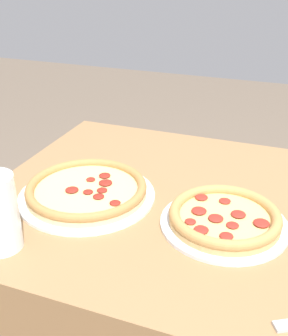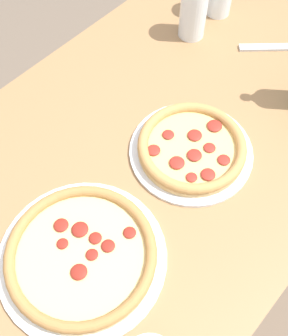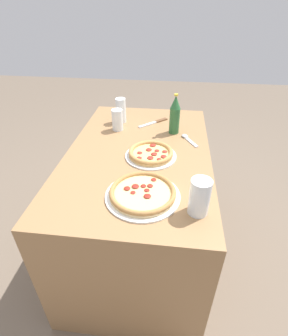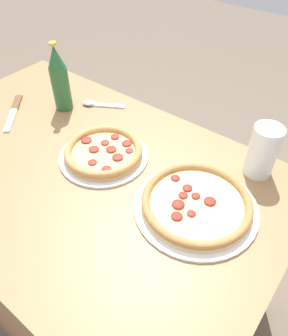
{
  "view_description": "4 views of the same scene",
  "coord_description": "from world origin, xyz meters",
  "px_view_note": "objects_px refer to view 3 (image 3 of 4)",
  "views": [
    {
      "loc": [
        0.06,
        -0.82,
        1.27
      ],
      "look_at": [
        -0.24,
        -0.04,
        0.84
      ],
      "focal_mm": 45.0,
      "sensor_mm": 36.0,
      "label": 1
    },
    {
      "loc": [
        -0.5,
        -0.34,
        1.53
      ],
      "look_at": [
        -0.17,
        -0.04,
        0.81
      ],
      "focal_mm": 45.0,
      "sensor_mm": 36.0,
      "label": 2
    },
    {
      "loc": [
        -1.22,
        -0.18,
        1.49
      ],
      "look_at": [
        -0.24,
        -0.06,
        0.81
      ],
      "focal_mm": 28.0,
      "sensor_mm": 36.0,
      "label": 3
    },
    {
      "loc": [
        -0.6,
        0.44,
        1.41
      ],
      "look_at": [
        -0.21,
        -0.06,
        0.81
      ],
      "focal_mm": 35.0,
      "sensor_mm": 36.0,
      "label": 4
    }
  ],
  "objects_px": {
    "pizza_pepperoni": "(143,193)",
    "spoon": "(187,138)",
    "glass_orange_juice": "(121,112)",
    "beer_bottle": "(175,115)",
    "glass_water": "(199,199)",
    "glass_iced_tea": "(117,121)",
    "knife": "(154,122)",
    "pizza_salami": "(151,154)"
  },
  "relations": [
    {
      "from": "glass_orange_juice",
      "to": "glass_water",
      "type": "bearing_deg",
      "value": -150.25
    },
    {
      "from": "pizza_salami",
      "to": "knife",
      "type": "relative_size",
      "value": 1.48
    },
    {
      "from": "glass_orange_juice",
      "to": "spoon",
      "type": "height_order",
      "value": "glass_orange_juice"
    },
    {
      "from": "pizza_pepperoni",
      "to": "glass_orange_juice",
      "type": "relative_size",
      "value": 2.03
    },
    {
      "from": "glass_iced_tea",
      "to": "glass_orange_juice",
      "type": "xyz_separation_m",
      "value": [
        0.12,
        0.0,
        0.01
      ]
    },
    {
      "from": "pizza_pepperoni",
      "to": "glass_iced_tea",
      "type": "bearing_deg",
      "value": 20.65
    },
    {
      "from": "glass_orange_juice",
      "to": "spoon",
      "type": "relative_size",
      "value": 1.06
    },
    {
      "from": "glass_iced_tea",
      "to": "knife",
      "type": "xyz_separation_m",
      "value": [
        0.13,
        -0.22,
        -0.05
      ]
    },
    {
      "from": "pizza_salami",
      "to": "glass_orange_juice",
      "type": "distance_m",
      "value": 0.48
    },
    {
      "from": "glass_water",
      "to": "beer_bottle",
      "type": "distance_m",
      "value": 0.7
    },
    {
      "from": "pizza_salami",
      "to": "beer_bottle",
      "type": "height_order",
      "value": "beer_bottle"
    },
    {
      "from": "glass_orange_juice",
      "to": "pizza_pepperoni",
      "type": "bearing_deg",
      "value": -162.43
    },
    {
      "from": "pizza_pepperoni",
      "to": "spoon",
      "type": "height_order",
      "value": "pizza_pepperoni"
    },
    {
      "from": "glass_water",
      "to": "spoon",
      "type": "xyz_separation_m",
      "value": [
        0.61,
        0.03,
        -0.06
      ]
    },
    {
      "from": "knife",
      "to": "spoon",
      "type": "xyz_separation_m",
      "value": [
        -0.2,
        -0.21,
        0.0
      ]
    },
    {
      "from": "knife",
      "to": "glass_iced_tea",
      "type": "bearing_deg",
      "value": 119.65
    },
    {
      "from": "pizza_salami",
      "to": "glass_water",
      "type": "bearing_deg",
      "value": -150.22
    },
    {
      "from": "glass_orange_juice",
      "to": "knife",
      "type": "bearing_deg",
      "value": -88.28
    },
    {
      "from": "glass_water",
      "to": "knife",
      "type": "relative_size",
      "value": 0.84
    },
    {
      "from": "knife",
      "to": "glass_orange_juice",
      "type": "bearing_deg",
      "value": 91.72
    },
    {
      "from": "glass_orange_juice",
      "to": "spoon",
      "type": "xyz_separation_m",
      "value": [
        -0.2,
        -0.43,
        -0.06
      ]
    },
    {
      "from": "glass_iced_tea",
      "to": "beer_bottle",
      "type": "height_order",
      "value": "beer_bottle"
    },
    {
      "from": "pizza_pepperoni",
      "to": "glass_orange_juice",
      "type": "distance_m",
      "value": 0.78
    },
    {
      "from": "beer_bottle",
      "to": "spoon",
      "type": "height_order",
      "value": "beer_bottle"
    },
    {
      "from": "pizza_pepperoni",
      "to": "spoon",
      "type": "bearing_deg",
      "value": -19.87
    },
    {
      "from": "glass_iced_tea",
      "to": "spoon",
      "type": "distance_m",
      "value": 0.44
    },
    {
      "from": "glass_water",
      "to": "knife",
      "type": "distance_m",
      "value": 0.85
    },
    {
      "from": "pizza_pepperoni",
      "to": "glass_orange_juice",
      "type": "bearing_deg",
      "value": 17.57
    },
    {
      "from": "pizza_salami",
      "to": "glass_orange_juice",
      "type": "bearing_deg",
      "value": 29.73
    },
    {
      "from": "glass_orange_juice",
      "to": "beer_bottle",
      "type": "bearing_deg",
      "value": -108.65
    },
    {
      "from": "knife",
      "to": "pizza_salami",
      "type": "bearing_deg",
      "value": -177.64
    },
    {
      "from": "spoon",
      "to": "beer_bottle",
      "type": "bearing_deg",
      "value": 46.0
    },
    {
      "from": "beer_bottle",
      "to": "pizza_pepperoni",
      "type": "bearing_deg",
      "value": 169.53
    },
    {
      "from": "pizza_pepperoni",
      "to": "knife",
      "type": "distance_m",
      "value": 0.75
    },
    {
      "from": "glass_orange_juice",
      "to": "glass_water",
      "type": "relative_size",
      "value": 1.03
    },
    {
      "from": "glass_iced_tea",
      "to": "glass_water",
      "type": "distance_m",
      "value": 0.83
    },
    {
      "from": "pizza_salami",
      "to": "glass_water",
      "type": "distance_m",
      "value": 0.45
    },
    {
      "from": "knife",
      "to": "spoon",
      "type": "relative_size",
      "value": 1.22
    },
    {
      "from": "pizza_salami",
      "to": "glass_iced_tea",
      "type": "height_order",
      "value": "glass_iced_tea"
    },
    {
      "from": "pizza_salami",
      "to": "knife",
      "type": "distance_m",
      "value": 0.42
    },
    {
      "from": "beer_bottle",
      "to": "glass_orange_juice",
      "type": "bearing_deg",
      "value": 71.35
    },
    {
      "from": "glass_iced_tea",
      "to": "spoon",
      "type": "height_order",
      "value": "glass_iced_tea"
    }
  ]
}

